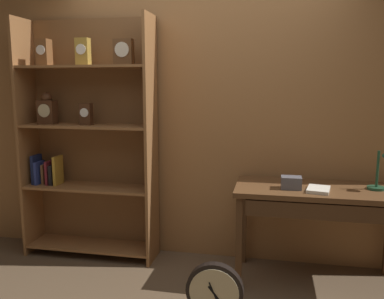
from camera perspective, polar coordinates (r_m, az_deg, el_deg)
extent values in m
cube|color=#9E6B3D|center=(3.61, 1.72, 4.67)|extent=(4.80, 0.05, 2.60)
cube|color=brown|center=(4.03, -22.37, 1.45)|extent=(0.02, 0.34, 2.18)
cube|color=brown|center=(3.51, -5.82, 1.03)|extent=(0.03, 0.34, 2.18)
cube|color=brown|center=(3.88, -13.60, 1.61)|extent=(1.23, 0.01, 2.18)
cube|color=brown|center=(3.99, -14.07, -13.13)|extent=(1.18, 0.33, 0.02)
cube|color=brown|center=(3.81, -14.40, -5.23)|extent=(1.18, 0.33, 0.02)
cube|color=brown|center=(3.72, -14.75, 3.27)|extent=(1.18, 0.33, 0.02)
cube|color=brown|center=(3.70, -15.09, 11.34)|extent=(1.18, 0.33, 0.02)
cube|color=brown|center=(3.88, -20.40, 12.86)|extent=(0.11, 0.10, 0.23)
cylinder|color=silver|center=(3.84, -20.86, 13.17)|extent=(0.08, 0.01, 0.08)
cube|color=#472816|center=(3.89, -19.98, 5.04)|extent=(0.16, 0.10, 0.22)
sphere|color=#472816|center=(3.88, -20.09, 7.03)|extent=(0.10, 0.10, 0.10)
cylinder|color=#C6B78C|center=(3.84, -20.42, 5.23)|extent=(0.12, 0.01, 0.12)
cube|color=#B28C38|center=(3.70, -15.32, 13.32)|extent=(0.12, 0.08, 0.23)
cylinder|color=white|center=(3.67, -15.63, 13.65)|extent=(0.09, 0.01, 0.09)
cube|color=#472816|center=(3.70, -14.90, 4.92)|extent=(0.10, 0.07, 0.19)
cylinder|color=white|center=(3.66, -15.18, 5.11)|extent=(0.08, 0.01, 0.08)
cube|color=brown|center=(3.54, -9.74, 13.57)|extent=(0.16, 0.08, 0.22)
cylinder|color=silver|center=(3.50, -10.02, 13.90)|extent=(0.12, 0.01, 0.12)
cube|color=#19234C|center=(4.04, -21.32, -2.63)|extent=(0.03, 0.16, 0.27)
cube|color=navy|center=(4.02, -20.97, -3.10)|extent=(0.02, 0.16, 0.21)
cube|color=brown|center=(4.02, -20.21, -3.26)|extent=(0.02, 0.13, 0.18)
cube|color=maroon|center=(3.97, -19.69, -3.11)|extent=(0.02, 0.14, 0.22)
cube|color=black|center=(3.96, -19.12, -3.36)|extent=(0.03, 0.15, 0.19)
cube|color=#B78C2D|center=(3.92, -18.61, -2.84)|extent=(0.03, 0.15, 0.27)
cube|color=brown|center=(3.31, 17.72, -5.55)|extent=(1.31, 0.60, 0.04)
cube|color=#50321B|center=(3.19, 6.72, -13.22)|extent=(0.05, 0.05, 0.75)
cube|color=#50321B|center=(3.65, 7.39, -10.25)|extent=(0.05, 0.05, 0.75)
cube|color=#472C18|center=(3.07, 18.19, -8.48)|extent=(1.11, 0.03, 0.12)
cylinder|color=#1E472D|center=(3.41, 24.84, -5.02)|extent=(0.14, 0.14, 0.02)
cylinder|color=#1E472D|center=(3.38, 25.01, -2.52)|extent=(0.02, 0.02, 0.28)
cube|color=#595960|center=(3.20, 14.00, -4.62)|extent=(0.16, 0.12, 0.10)
cube|color=silver|center=(3.20, 17.63, -5.46)|extent=(0.20, 0.25, 0.02)
cylinder|color=black|center=(2.82, 3.26, -19.49)|extent=(0.39, 0.06, 0.39)
cylinder|color=#C6B78C|center=(2.79, 3.15, -19.82)|extent=(0.33, 0.01, 0.33)
cube|color=black|center=(2.79, 3.14, -19.86)|extent=(0.08, 0.01, 0.10)
cube|color=black|center=(2.79, 3.13, -19.87)|extent=(0.07, 0.01, 0.15)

